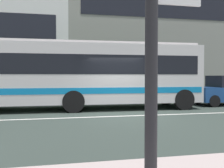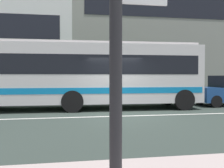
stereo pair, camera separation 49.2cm
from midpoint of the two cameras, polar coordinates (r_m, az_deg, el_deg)
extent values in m
plane|color=#313D36|center=(10.51, 1.28, -7.23)|extent=(160.00, 160.00, 0.00)
cube|color=silver|center=(10.51, 1.28, -7.21)|extent=(60.00, 0.16, 0.01)
cube|color=#296B27|center=(16.73, -6.97, -2.22)|extent=(12.43, 1.10, 0.96)
cube|color=gray|center=(29.47, 14.46, 11.95)|extent=(24.60, 11.19, 13.75)
cube|color=black|center=(24.92, 20.46, 16.39)|extent=(22.63, 0.04, 2.75)
cube|color=silver|center=(12.73, -6.81, 2.27)|extent=(11.34, 2.79, 2.82)
cube|color=black|center=(12.74, -6.82, 4.17)|extent=(10.66, 2.79, 0.90)
cube|color=#0F77B5|center=(12.75, -6.80, -1.21)|extent=(11.11, 2.81, 0.28)
cube|color=silver|center=(12.83, -6.84, 8.84)|extent=(10.88, 2.37, 0.12)
cube|color=black|center=(14.27, 16.52, 3.86)|extent=(0.08, 2.12, 0.99)
cylinder|color=black|center=(14.94, 10.98, -2.65)|extent=(1.01, 0.30, 1.00)
cylinder|color=black|center=(12.82, 14.78, -3.41)|extent=(1.01, 0.30, 1.00)
cylinder|color=black|center=(13.91, -9.96, -2.97)|extent=(1.01, 0.30, 1.00)
cylinder|color=black|center=(11.61, -9.86, -3.92)|extent=(1.01, 0.30, 1.00)
cylinder|color=black|center=(15.80, 17.77, -3.12)|extent=(0.64, 0.23, 0.64)
cylinder|color=black|center=(14.44, 21.03, -3.61)|extent=(0.64, 0.23, 0.64)
cylinder|color=black|center=(2.80, 3.79, 10.15)|extent=(0.14, 0.14, 3.82)
camera|label=1|loc=(0.25, -91.09, -0.03)|focal=40.68mm
camera|label=2|loc=(0.25, 88.91, 0.03)|focal=40.68mm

